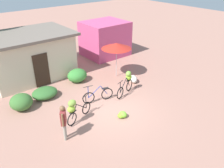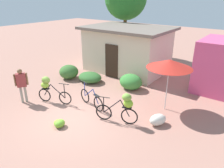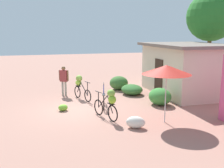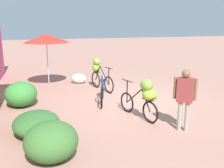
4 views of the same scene
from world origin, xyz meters
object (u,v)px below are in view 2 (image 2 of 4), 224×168
Objects in this scene: market_umbrella at (170,64)px; produce_sack at (158,120)px; bicycle_leftmost at (49,87)px; building_low at (127,49)px; bicycle_near_pile at (91,99)px; banana_pile_on_ground at (59,123)px; person_vendor at (21,82)px; bicycle_center_loaded at (123,106)px.

produce_sack is at bearing -78.22° from market_umbrella.
market_umbrella is 1.39× the size of bicycle_leftmost.
bicycle_near_pile is (1.50, -5.21, -1.06)m from building_low.
market_umbrella is at bearing 29.08° from bicycle_leftmost.
building_low is at bearing 133.25° from produce_sack.
person_vendor is (-2.85, 0.36, 0.86)m from banana_pile_on_ground.
produce_sack is 6.17m from person_vendor.
bicycle_leftmost reaches higher than produce_sack.
banana_pile_on_ground is 0.72× the size of produce_sack.
bicycle_near_pile is 1.03× the size of person_vendor.
building_low is 6.89m from person_vendor.
produce_sack is at bearing 30.63° from bicycle_center_loaded.
bicycle_center_loaded is (3.33, -5.47, -0.70)m from building_low.
bicycle_near_pile is at bearing 23.22° from bicycle_leftmost.
building_low is 5.53m from bicycle_near_pile.
bicycle_near_pile is at bearing -171.78° from produce_sack.
bicycle_near_pile is 1.92m from banana_pile_on_ground.
person_vendor is (-4.63, -1.28, 0.27)m from bicycle_center_loaded.
bicycle_center_loaded is (1.83, -0.26, 0.36)m from bicycle_near_pile.
building_low is at bearing 86.53° from bicycle_leftmost.
banana_pile_on_ground is at bearing -7.25° from person_vendor.
building_low is 10.58× the size of banana_pile_on_ground.
banana_pile_on_ground is (1.55, -7.11, -1.29)m from building_low.
bicycle_leftmost is 3.73m from bicycle_center_loaded.
bicycle_center_loaded is 1.00× the size of person_vendor.
market_umbrella is 1.38× the size of person_vendor.
person_vendor is at bearing -164.51° from bicycle_center_loaded.
building_low reaches higher than person_vendor.
market_umbrella reaches higher than bicycle_leftmost.
bicycle_center_loaded reaches higher than banana_pile_on_ground.
bicycle_center_loaded is 4.81m from person_vendor.
market_umbrella is 5.41m from bicycle_leftmost.
market_umbrella reaches higher than bicycle_near_pile.
bicycle_leftmost is 1.22m from person_vendor.
bicycle_near_pile is at bearing 172.05° from bicycle_center_loaded.
market_umbrella is 6.51m from person_vendor.
person_vendor is (-2.79, -1.54, 0.63)m from bicycle_near_pile.
banana_pile_on_ground is 3.00m from person_vendor.
person_vendor is at bearing -161.20° from produce_sack.
person_vendor is (-0.93, -0.74, 0.26)m from bicycle_leftmost.
produce_sack is (2.94, 2.33, 0.08)m from banana_pile_on_ground.
bicycle_leftmost is 2.31× the size of produce_sack.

